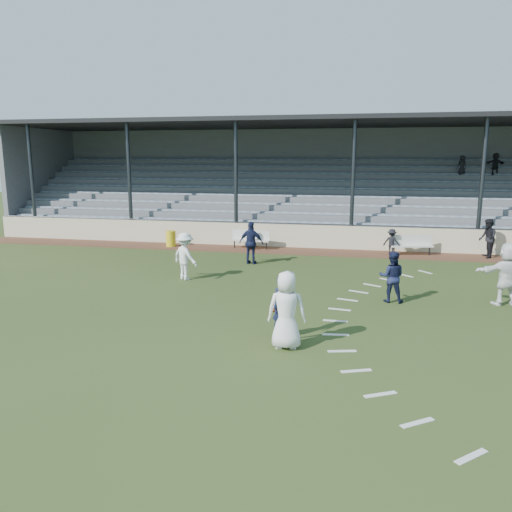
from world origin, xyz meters
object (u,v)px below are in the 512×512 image
at_px(trash_bin, 171,239).
at_px(official, 488,238).
at_px(player_white_lead, 287,310).
at_px(bench_right, 412,243).
at_px(bench_left, 251,237).
at_px(football, 273,308).
at_px(player_navy_lead, 283,307).

distance_m(trash_bin, official, 15.46).
relative_size(player_white_lead, official, 1.06).
xyz_separation_m(bench_right, official, (3.33, -0.02, 0.34)).
distance_m(bench_left, football, 10.62).
relative_size(football, player_navy_lead, 0.14).
height_order(bench_right, player_navy_lead, player_navy_lead).
bearing_deg(trash_bin, football, -54.07).
bearing_deg(bench_left, bench_right, 4.50).
xyz_separation_m(football, player_navy_lead, (0.64, -2.14, 0.72)).
distance_m(bench_right, player_white_lead, 13.59).
xyz_separation_m(bench_left, player_white_lead, (3.78, -13.01, 0.38)).
relative_size(trash_bin, player_navy_lead, 0.49).
distance_m(trash_bin, football, 12.23).
distance_m(player_navy_lead, official, 14.44).
distance_m(bench_left, player_white_lead, 13.55).
xyz_separation_m(football, player_white_lead, (0.82, -2.82, 0.85)).
distance_m(bench_right, football, 11.28).
xyz_separation_m(bench_right, football, (-4.95, -10.12, -0.47)).
bearing_deg(trash_bin, player_white_lead, -57.87).
bearing_deg(player_white_lead, trash_bin, -63.30).
bearing_deg(football, bench_left, 106.19).
height_order(trash_bin, official, official).
height_order(bench_left, official, official).
relative_size(player_white_lead, player_navy_lead, 1.16).
height_order(football, player_white_lead, player_white_lead).
bearing_deg(bench_right, official, -13.40).
relative_size(bench_left, official, 1.12).
height_order(bench_left, player_white_lead, player_white_lead).
height_order(trash_bin, player_navy_lead, player_navy_lead).
bearing_deg(player_navy_lead, football, 74.64).
xyz_separation_m(bench_right, trash_bin, (-12.12, -0.22, -0.16)).
bearing_deg(football, player_navy_lead, -73.49).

